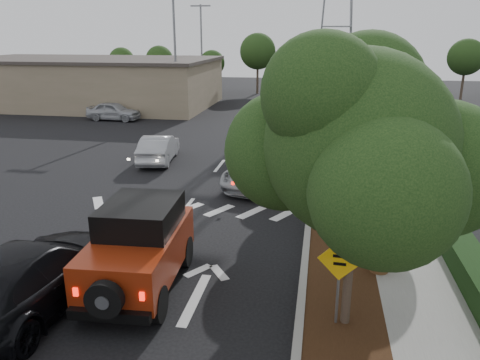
% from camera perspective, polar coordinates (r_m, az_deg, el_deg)
% --- Properties ---
extents(ground, '(120.00, 120.00, 0.00)m').
position_cam_1_polar(ground, '(12.61, -14.54, -13.04)').
color(ground, black).
rests_on(ground, ground).
extents(curb, '(0.20, 70.00, 0.15)m').
position_cam_1_polar(curb, '(22.67, 8.94, 1.36)').
color(curb, '#9E9B93').
rests_on(curb, ground).
extents(planting_strip, '(1.80, 70.00, 0.12)m').
position_cam_1_polar(planting_strip, '(22.68, 11.46, 1.20)').
color(planting_strip, black).
rests_on(planting_strip, ground).
extents(sidewalk, '(2.00, 70.00, 0.12)m').
position_cam_1_polar(sidewalk, '(22.82, 16.23, 0.94)').
color(sidewalk, gray).
rests_on(sidewalk, ground).
extents(hedge, '(0.80, 70.00, 0.80)m').
position_cam_1_polar(hedge, '(22.94, 19.77, 1.56)').
color(hedge, black).
rests_on(hedge, ground).
extents(commercial_building, '(22.00, 12.00, 4.00)m').
position_cam_1_polar(commercial_building, '(45.13, -17.97, 11.21)').
color(commercial_building, '#7F7357').
rests_on(commercial_building, ground).
extents(transmission_tower, '(7.00, 4.00, 28.00)m').
position_cam_1_polar(transmission_tower, '(58.15, 11.23, 10.95)').
color(transmission_tower, slate).
rests_on(transmission_tower, ground).
extents(street_tree_near, '(3.80, 3.80, 5.92)m').
position_cam_1_polar(street_tree_near, '(11.25, 12.59, -16.97)').
color(street_tree_near, black).
rests_on(street_tree_near, ground).
extents(street_tree_mid, '(3.20, 3.20, 5.32)m').
position_cam_1_polar(street_tree_mid, '(17.48, 11.76, -3.97)').
color(street_tree_mid, black).
rests_on(street_tree_mid, ground).
extents(street_tree_far, '(3.40, 3.40, 5.62)m').
position_cam_1_polar(street_tree_far, '(23.66, 11.41, 1.72)').
color(street_tree_far, black).
rests_on(street_tree_far, ground).
extents(light_pole_a, '(2.00, 0.22, 9.00)m').
position_cam_1_polar(light_pole_a, '(38.08, -7.61, 7.83)').
color(light_pole_a, slate).
rests_on(light_pole_a, ground).
extents(light_pole_b, '(2.00, 0.22, 9.00)m').
position_cam_1_polar(light_pole_b, '(49.76, -4.57, 10.17)').
color(light_pole_b, slate).
rests_on(light_pole_b, ground).
extents(red_jeep, '(2.15, 4.45, 2.23)m').
position_cam_1_polar(red_jeep, '(12.30, -11.93, -7.69)').
color(red_jeep, black).
rests_on(red_jeep, ground).
extents(silver_suv_ahead, '(3.43, 5.37, 1.38)m').
position_cam_1_polar(silver_suv_ahead, '(20.08, 2.76, 1.28)').
color(silver_suv_ahead, '#9DA0A4').
rests_on(silver_suv_ahead, ground).
extents(black_suv_oncoming, '(2.65, 5.80, 1.65)m').
position_cam_1_polar(black_suv_oncoming, '(12.27, -24.08, -10.59)').
color(black_suv_oncoming, black).
rests_on(black_suv_oncoming, ground).
extents(silver_sedan_oncoming, '(2.01, 4.32, 1.37)m').
position_cam_1_polar(silver_sedan_oncoming, '(24.19, -9.89, 3.83)').
color(silver_sedan_oncoming, '#A1A2A8').
rests_on(silver_sedan_oncoming, ground).
extents(parked_suv, '(4.12, 1.87, 1.37)m').
position_cam_1_polar(parked_suv, '(36.71, -15.16, 8.11)').
color(parked_suv, '#ADB0B5').
rests_on(parked_suv, ground).
extents(speed_hump_sign, '(0.96, 0.10, 2.05)m').
position_cam_1_polar(speed_hump_sign, '(10.43, 12.01, -10.73)').
color(speed_hump_sign, slate).
rests_on(speed_hump_sign, ground).
extents(terracotta_planter, '(0.62, 0.62, 1.09)m').
position_cam_1_polar(terracotta_planter, '(13.20, 16.78, -8.20)').
color(terracotta_planter, brown).
rests_on(terracotta_planter, ground).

